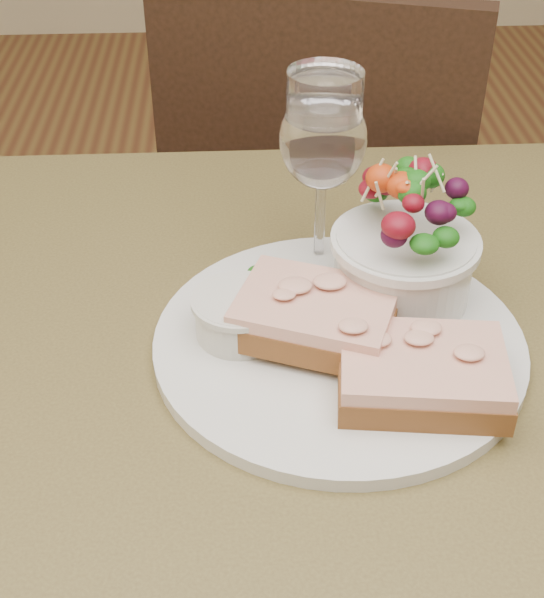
{
  "coord_description": "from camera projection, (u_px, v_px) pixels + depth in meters",
  "views": [
    {
      "loc": [
        -0.04,
        -0.49,
        1.2
      ],
      "look_at": [
        -0.02,
        0.03,
        0.81
      ],
      "focal_mm": 50.0,
      "sensor_mm": 36.0,
      "label": 1
    }
  ],
  "objects": [
    {
      "name": "garnish",
      "position": [
        249.0,
        282.0,
        0.73
      ],
      "size": [
        0.05,
        0.04,
        0.02
      ],
      "color": "#0D3C0A",
      "rests_on": "dinner_plate"
    },
    {
      "name": "dinner_plate",
      "position": [
        339.0,
        343.0,
        0.68
      ],
      "size": [
        0.3,
        0.3,
        0.01
      ],
      "primitive_type": "cylinder",
      "color": "silver",
      "rests_on": "cafe_table"
    },
    {
      "name": "cafe_table",
      "position": [
        292.0,
        467.0,
        0.72
      ],
      "size": [
        0.8,
        0.8,
        0.75
      ],
      "color": "#463B1E",
      "rests_on": "ground"
    },
    {
      "name": "ramekin",
      "position": [
        240.0,
        314.0,
        0.67
      ],
      "size": [
        0.07,
        0.07,
        0.04
      ],
      "color": "beige",
      "rests_on": "dinner_plate"
    },
    {
      "name": "chair_far",
      "position": [
        325.0,
        314.0,
        1.47
      ],
      "size": [
        0.53,
        0.53,
        0.9
      ],
      "rotation": [
        0.0,
        0.0,
        2.84
      ],
      "color": "black",
      "rests_on": "ground"
    },
    {
      "name": "sandwich_back",
      "position": [
        315.0,
        315.0,
        0.66
      ],
      "size": [
        0.15,
        0.13,
        0.03
      ],
      "rotation": [
        0.0,
        0.0,
        -0.37
      ],
      "color": "#492E13",
      "rests_on": "dinner_plate"
    },
    {
      "name": "sandwich_front",
      "position": [
        422.0,
        373.0,
        0.62
      ],
      "size": [
        0.13,
        0.11,
        0.03
      ],
      "rotation": [
        0.0,
        0.0,
        -0.12
      ],
      "color": "#492E13",
      "rests_on": "dinner_plate"
    },
    {
      "name": "wine_glass",
      "position": [
        323.0,
        145.0,
        0.71
      ],
      "size": [
        0.08,
        0.08,
        0.18
      ],
      "color": "white",
      "rests_on": "cafe_table"
    },
    {
      "name": "salad_bowl",
      "position": [
        406.0,
        239.0,
        0.69
      ],
      "size": [
        0.12,
        0.12,
        0.13
      ],
      "color": "silver",
      "rests_on": "dinner_plate"
    }
  ]
}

